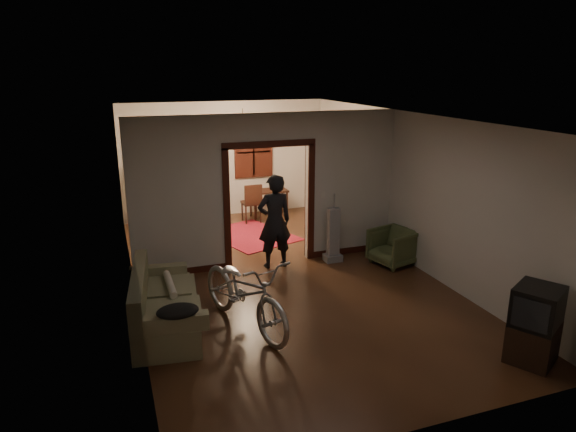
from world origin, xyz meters
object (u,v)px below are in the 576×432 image
bicycle (245,291)px  armchair (393,247)px  sofa (166,299)px  desk (269,204)px  locker (175,192)px  person (274,221)px

bicycle → armchair: (3.24, 1.43, -0.21)m
sofa → desk: 5.78m
locker → sofa: bearing=-90.8°
armchair → locker: bearing=-153.2°
sofa → person: 2.81m
locker → desk: bearing=8.3°
bicycle → locker: locker is taller
locker → desk: 2.29m
bicycle → person: bearing=44.3°
armchair → person: 2.28m
bicycle → person: (1.12, 2.07, 0.32)m
desk → sofa: bearing=-133.0°
bicycle → locker: 5.27m
locker → desk: locker is taller
armchair → desk: 4.00m
bicycle → desk: (2.01, 5.24, -0.21)m
person → bicycle: bearing=60.4°
armchair → person: person is taller
locker → bicycle: bearing=-78.8°
person → desk: person is taller
armchair → desk: armchair is taller
bicycle → person: size_ratio=1.20×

